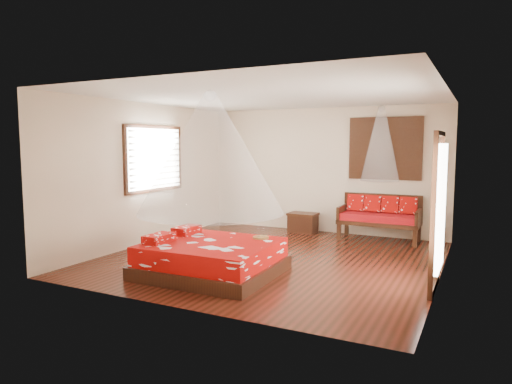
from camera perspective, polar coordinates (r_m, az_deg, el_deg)
room at (r=7.87m, az=2.03°, el=1.70°), size 5.54×5.54×2.84m
bed at (r=7.10m, az=-5.67°, el=-8.20°), size 1.99×1.81×0.63m
daybed at (r=9.81m, az=15.22°, el=-2.83°), size 1.63×0.72×0.94m
storage_chest at (r=10.40m, az=5.88°, el=-3.80°), size 0.64×0.47×0.44m
shutter_panel at (r=10.04m, az=15.83°, el=5.26°), size 1.52×0.06×1.32m
window_left at (r=9.47m, az=-12.56°, el=4.10°), size 0.10×1.74×1.34m
glazed_door at (r=6.63m, az=21.61°, el=-2.41°), size 0.08×1.02×2.16m
wine_tray at (r=7.27m, az=0.61°, el=-5.39°), size 0.25×0.25×0.21m
mosquito_net_main at (r=6.88m, az=-5.70°, el=4.80°), size 2.21×2.21×1.80m
mosquito_net_daybed at (r=9.58m, az=15.31°, el=5.85°), size 0.77×0.77×1.50m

